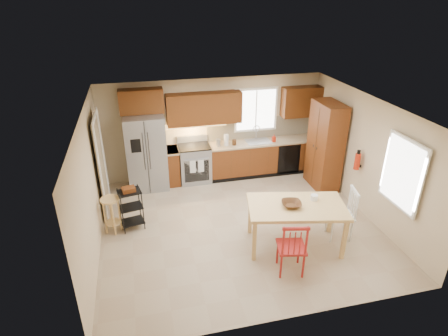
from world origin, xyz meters
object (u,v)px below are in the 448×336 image
range_stove (195,164)px  dining_table (295,226)px  fire_extinguisher (357,161)px  bar_stool (112,215)px  soap_bottle (274,138)px  refrigerator (146,152)px  chair_red (291,246)px  table_jar (314,199)px  pantry (325,146)px  chair_white (340,214)px  table_bowl (291,206)px  utility_cart (131,209)px

range_stove → dining_table: size_ratio=0.52×
fire_extinguisher → bar_stool: size_ratio=0.47×
soap_bottle → dining_table: size_ratio=0.11×
soap_bottle → refrigerator: bearing=179.5°
chair_red → bar_stool: chair_red is taller
chair_red → table_jar: 1.13m
pantry → dining_table: pantry is taller
range_stove → table_jar: bearing=-58.9°
refrigerator → chair_white: refrigerator is taller
table_bowl → range_stove: bearing=112.7°
refrigerator → table_jar: refrigerator is taller
range_stove → utility_cart: range_stove is taller
soap_bottle → dining_table: soap_bottle is taller
table_jar → chair_red: bearing=-134.0°
fire_extinguisher → chair_white: 1.41m
pantry → soap_bottle: bearing=136.5°
range_stove → soap_bottle: soap_bottle is taller
refrigerator → chair_red: size_ratio=1.76×
bar_stool → dining_table: bearing=-15.5°
chair_white → table_jar: size_ratio=6.11×
soap_bottle → table_bowl: size_ratio=0.54×
utility_cart → range_stove: bearing=36.8°
utility_cart → pantry: bearing=-1.7°
range_stove → pantry: (2.98, -0.99, 0.59)m
soap_bottle → chair_white: (0.31, -2.91, -0.48)m
range_stove → soap_bottle: bearing=-2.4°
table_bowl → bar_stool: (-3.23, 1.24, -0.49)m
fire_extinguisher → utility_cart: 4.81m
fire_extinguisher → dining_table: size_ratio=0.20×
soap_bottle → bar_stool: soap_bottle is taller
range_stove → chair_red: chair_red is taller
fire_extinguisher → range_stove: bearing=147.4°
table_jar → bar_stool: bearing=163.1°
range_stove → chair_white: size_ratio=0.89×
chair_white → bar_stool: size_ratio=1.36×
refrigerator → chair_red: 4.26m
fire_extinguisher → table_bowl: bearing=-152.0°
fire_extinguisher → table_bowl: size_ratio=1.01×
refrigerator → dining_table: (2.54, -2.99, -0.48)m
range_stove → chair_white: bearing=-52.1°
refrigerator → soap_bottle: refrigerator is taller
dining_table → chair_white: chair_white is taller
chair_red → bar_stool: (-2.99, 1.89, -0.14)m
chair_white → table_bowl: size_ratio=2.90×
table_bowl → table_jar: 0.51m
chair_red → chair_white: size_ratio=1.00×
soap_bottle → utility_cart: bearing=-155.0°
range_stove → chair_red: bearing=-74.3°
dining_table → table_bowl: (-0.11, 0.00, 0.44)m
soap_bottle → table_jar: soap_bottle is taller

